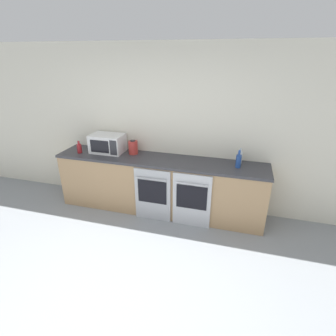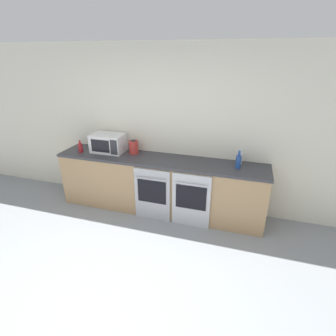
{
  "view_description": "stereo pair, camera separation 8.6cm",
  "coord_description": "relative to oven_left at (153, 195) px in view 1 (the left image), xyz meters",
  "views": [
    {
      "loc": [
        1.16,
        -1.55,
        2.42
      ],
      "look_at": [
        0.14,
        2.07,
        0.78
      ],
      "focal_mm": 28.0,
      "sensor_mm": 36.0,
      "label": 1
    },
    {
      "loc": [
        1.25,
        -1.53,
        2.42
      ],
      "look_at": [
        0.14,
        2.07,
        0.78
      ],
      "focal_mm": 28.0,
      "sensor_mm": 36.0,
      "label": 2
    }
  ],
  "objects": [
    {
      "name": "ground_plane",
      "position": [
        0.01,
        -1.76,
        -0.44
      ],
      "size": [
        16.0,
        16.0,
        0.0
      ],
      "primitive_type": "plane",
      "color": "gray"
    },
    {
      "name": "wall_back",
      "position": [
        0.01,
        0.63,
        0.86
      ],
      "size": [
        10.0,
        0.06,
        2.6
      ],
      "color": "silver",
      "rests_on": "ground_plane"
    },
    {
      "name": "counter_back",
      "position": [
        0.01,
        0.31,
        0.02
      ],
      "size": [
        3.33,
        0.61,
        0.91
      ],
      "color": "tan",
      "rests_on": "ground_plane"
    },
    {
      "name": "oven_left",
      "position": [
        0.0,
        0.0,
        0.0
      ],
      "size": [
        0.57,
        0.06,
        0.86
      ],
      "color": "#A8AAAF",
      "rests_on": "ground_plane"
    },
    {
      "name": "oven_right",
      "position": [
        0.61,
        0.0,
        0.0
      ],
      "size": [
        0.57,
        0.06,
        0.86
      ],
      "color": "#B7BABF",
      "rests_on": "ground_plane"
    },
    {
      "name": "microwave",
      "position": [
        -0.9,
        0.39,
        0.63
      ],
      "size": [
        0.53,
        0.37,
        0.3
      ],
      "color": "silver",
      "rests_on": "counter_back"
    },
    {
      "name": "bottle_blue",
      "position": [
        1.21,
        0.3,
        0.58
      ],
      "size": [
        0.08,
        0.08,
        0.26
      ],
      "color": "#234793",
      "rests_on": "counter_back"
    },
    {
      "name": "bottle_red",
      "position": [
        -1.33,
        0.22,
        0.56
      ],
      "size": [
        0.08,
        0.08,
        0.2
      ],
      "color": "maroon",
      "rests_on": "counter_back"
    },
    {
      "name": "bottle_clear",
      "position": [
        1.22,
        0.48,
        0.57
      ],
      "size": [
        0.07,
        0.07,
        0.23
      ],
      "color": "silver",
      "rests_on": "counter_back"
    },
    {
      "name": "kettle",
      "position": [
        -0.46,
        0.42,
        0.59
      ],
      "size": [
        0.15,
        0.15,
        0.23
      ],
      "color": "#B2332D",
      "rests_on": "counter_back"
    }
  ]
}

